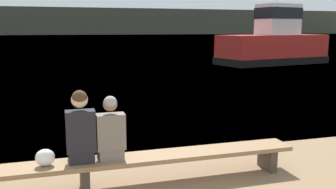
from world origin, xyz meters
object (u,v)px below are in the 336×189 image
object	(u,v)px
person_right	(111,132)
tugboat_red	(273,45)
bench_main	(84,167)
person_left	(81,130)
shopping_bag	(45,158)

from	to	relation	value
person_right	tugboat_red	xyz separation A→B (m)	(12.86, 16.38, 0.39)
bench_main	tugboat_red	bearing A→B (deg)	51.05
bench_main	person_left	bearing A→B (deg)	176.95
shopping_bag	bench_main	bearing A→B (deg)	0.84
tugboat_red	person_right	bearing A→B (deg)	130.52
tugboat_red	person_left	bearing A→B (deg)	129.64
bench_main	shopping_bag	size ratio (longest dim) A/B	24.98
bench_main	person_right	distance (m)	0.61
shopping_bag	person_right	bearing A→B (deg)	0.83
bench_main	tugboat_red	size ratio (longest dim) A/B	0.83
bench_main	shopping_bag	world-z (taller)	shopping_bag
bench_main	tugboat_red	xyz separation A→B (m)	(13.24, 16.38, 0.86)
person_left	shopping_bag	distance (m)	0.60
person_right	person_left	bearing A→B (deg)	-179.44
person_left	shopping_bag	bearing A→B (deg)	-178.93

